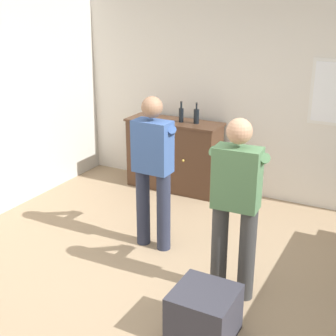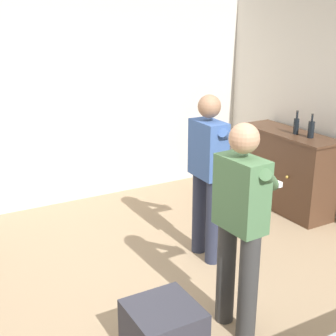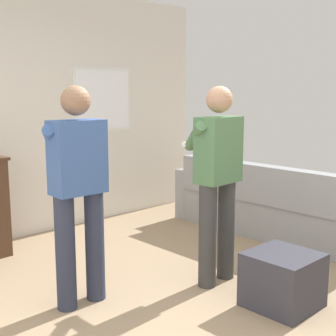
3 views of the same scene
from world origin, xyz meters
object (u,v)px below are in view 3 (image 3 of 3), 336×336
(ottoman, at_px, (283,280))
(person_standing_right, at_px, (217,175))
(couch, at_px, (266,208))
(person_standing_left, at_px, (78,186))

(ottoman, distance_m, person_standing_right, 0.99)
(person_standing_right, bearing_deg, couch, 18.06)
(couch, xyz_separation_m, ottoman, (-1.39, -1.13, -0.11))
(person_standing_right, bearing_deg, person_standing_left, 157.76)
(couch, height_order, person_standing_left, person_standing_left)
(person_standing_left, relative_size, person_standing_right, 1.00)
(person_standing_left, bearing_deg, couch, 0.36)
(ottoman, height_order, person_standing_right, person_standing_right)
(ottoman, xyz_separation_m, person_standing_left, (-1.10, 1.11, 0.73))
(couch, height_order, ottoman, couch)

